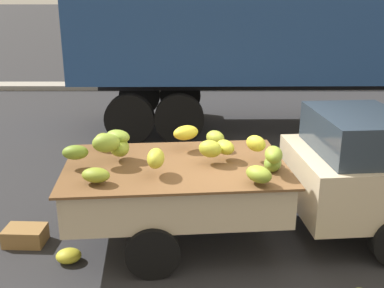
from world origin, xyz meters
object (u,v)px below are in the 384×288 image
Objects in this scene: pickup_truck at (323,174)px; semi_trailer at (335,20)px; fallen_banana_bunch_near_tailgate at (71,255)px; produce_crate at (27,235)px.

pickup_truck is 5.76m from semi_trailer.
produce_crate reaches higher than fallen_banana_bunch_near_tailgate.
semi_trailer is at bearing 68.98° from pickup_truck.
semi_trailer is 23.14× the size of produce_crate.
pickup_truck is at bearing 12.45° from fallen_banana_bunch_near_tailgate.
semi_trailer is 8.05m from fallen_banana_bunch_near_tailgate.
produce_crate is at bearing 178.97° from pickup_truck.
produce_crate is (-3.91, -0.27, -0.77)m from pickup_truck.
fallen_banana_bunch_near_tailgate is at bearing -33.10° from produce_crate.
semi_trailer reaches higher than pickup_truck.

